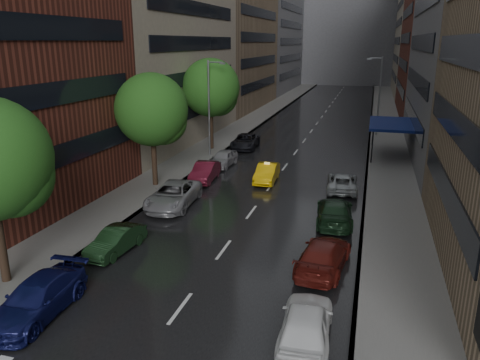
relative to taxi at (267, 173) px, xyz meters
name	(u,v)px	position (x,y,z in m)	size (l,w,h in m)	color
road	(315,126)	(0.57, 26.85, -0.71)	(14.00, 140.00, 0.01)	black
sidewalk_left	(250,122)	(-8.43, 26.85, -0.64)	(4.00, 140.00, 0.15)	gray
sidewalk_right	(386,129)	(9.57, 26.85, -0.64)	(4.00, 140.00, 0.15)	gray
buildings_left	(226,5)	(-14.43, 35.64, 15.27)	(8.00, 108.00, 38.00)	maroon
buildings_right	(444,7)	(15.57, 33.55, 14.32)	(8.05, 109.10, 36.00)	#937A5B
building_far	(351,20)	(0.57, 94.85, 15.28)	(40.00, 14.00, 32.00)	slate
tree_mid	(152,110)	(-8.03, -3.58, 5.21)	(5.43, 5.43, 8.66)	#382619
tree_far	(211,88)	(-8.03, 9.72, 5.62)	(5.81, 5.81, 9.26)	#382619
taxi	(267,173)	(0.00, 0.00, 0.00)	(1.52, 4.35, 1.43)	yellow
parked_cars_left	(190,183)	(-4.83, -4.33, 0.03)	(3.03, 37.73, 1.60)	#0F1348
parked_cars_right	(330,230)	(5.97, -10.55, 0.03)	(2.63, 24.09, 1.59)	white
street_lamp_left	(210,106)	(-7.15, 6.85, 4.17)	(1.74, 0.22, 9.00)	gray
street_lamp_right	(379,94)	(8.29, 21.85, 4.17)	(1.74, 0.22, 9.00)	gray
awning	(391,124)	(9.55, 11.85, 2.42)	(4.00, 8.00, 3.12)	navy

